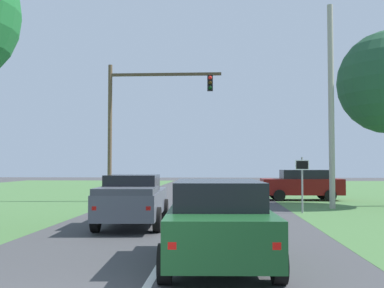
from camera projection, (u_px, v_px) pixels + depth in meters
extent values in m
plane|color=#424244|center=(184.00, 224.00, 16.94)|extent=(120.00, 120.00, 0.00)
cube|color=#194C23|center=(218.00, 228.00, 9.89)|extent=(2.23, 4.93, 0.86)
cube|color=black|center=(218.00, 194.00, 10.16)|extent=(1.92, 3.07, 0.56)
cube|color=red|center=(172.00, 246.00, 7.51)|extent=(0.14, 0.07, 0.12)
cube|color=red|center=(277.00, 246.00, 7.48)|extent=(0.14, 0.07, 0.12)
cylinder|color=black|center=(174.00, 238.00, 11.39)|extent=(0.27, 0.73, 0.72)
cylinder|color=black|center=(258.00, 238.00, 11.35)|extent=(0.27, 0.73, 0.72)
cylinder|color=black|center=(165.00, 264.00, 8.38)|extent=(0.27, 0.73, 0.72)
cylinder|color=black|center=(279.00, 264.00, 8.35)|extent=(0.27, 0.73, 0.72)
cube|color=#4C515B|center=(134.00, 202.00, 16.48)|extent=(2.19, 5.59, 0.82)
cube|color=black|center=(133.00, 183.00, 16.23)|extent=(1.81, 2.17, 0.57)
cube|color=#41454E|center=(127.00, 190.00, 14.80)|extent=(1.94, 2.17, 0.20)
cube|color=red|center=(94.00, 208.00, 13.77)|extent=(0.14, 0.07, 0.12)
cube|color=red|center=(148.00, 208.00, 13.75)|extent=(0.14, 0.07, 0.12)
cylinder|color=black|center=(115.00, 209.00, 18.18)|extent=(0.27, 0.81, 0.80)
cylinder|color=black|center=(165.00, 209.00, 18.15)|extent=(0.27, 0.81, 0.80)
cylinder|color=black|center=(96.00, 220.00, 14.77)|extent=(0.27, 0.81, 0.80)
cylinder|color=black|center=(157.00, 220.00, 14.74)|extent=(0.27, 0.81, 0.80)
cylinder|color=brown|center=(110.00, 133.00, 27.48)|extent=(0.24, 0.24, 8.04)
cube|color=#4C3D2B|center=(165.00, 74.00, 27.45)|extent=(6.56, 0.16, 0.16)
cube|color=black|center=(210.00, 83.00, 27.28)|extent=(0.32, 0.28, 0.90)
sphere|color=red|center=(210.00, 78.00, 27.14)|extent=(0.22, 0.22, 0.22)
sphere|color=black|center=(210.00, 83.00, 27.13)|extent=(0.22, 0.22, 0.22)
sphere|color=black|center=(210.00, 88.00, 27.11)|extent=(0.22, 0.22, 0.22)
cylinder|color=gray|center=(302.00, 185.00, 20.67)|extent=(0.08, 0.08, 2.47)
cube|color=white|center=(302.00, 165.00, 20.68)|extent=(0.60, 0.03, 0.44)
cube|color=black|center=(302.00, 165.00, 20.66)|extent=(0.52, 0.01, 0.36)
cube|color=maroon|center=(301.00, 187.00, 28.08)|extent=(4.82, 1.99, 0.94)
cube|color=black|center=(305.00, 174.00, 28.11)|extent=(2.91, 1.71, 0.54)
cube|color=red|center=(261.00, 185.00, 28.88)|extent=(0.06, 0.14, 0.12)
cube|color=red|center=(264.00, 186.00, 27.38)|extent=(0.06, 0.14, 0.12)
cylinder|color=black|center=(322.00, 194.00, 28.94)|extent=(0.69, 0.24, 0.68)
cylinder|color=black|center=(330.00, 196.00, 27.11)|extent=(0.69, 0.24, 0.68)
cylinder|color=black|center=(275.00, 194.00, 29.00)|extent=(0.69, 0.24, 0.68)
cylinder|color=black|center=(279.00, 195.00, 27.18)|extent=(0.69, 0.24, 0.68)
cylinder|color=#9E998E|center=(331.00, 106.00, 22.95)|extent=(0.28, 0.28, 10.06)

